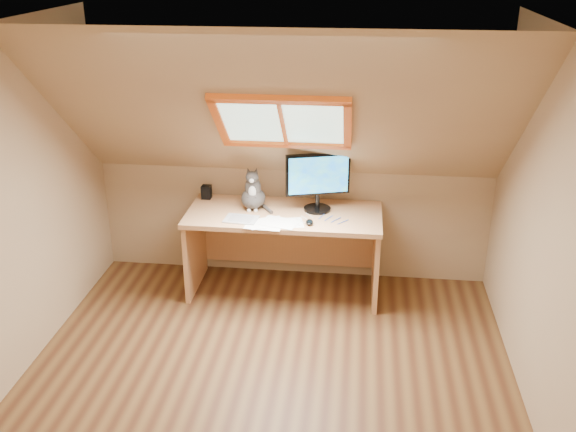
# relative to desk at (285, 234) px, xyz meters

# --- Properties ---
(ground) EXTENTS (3.50, 3.50, 0.00)m
(ground) POSITION_rel_desk_xyz_m (0.04, -1.45, -0.52)
(ground) COLOR brown
(ground) RESTS_ON ground
(room_shell) EXTENTS (3.52, 3.52, 2.41)m
(room_shell) POSITION_rel_desk_xyz_m (0.04, -1.54, 0.91)
(room_shell) COLOR tan
(room_shell) RESTS_ON ground
(desk) EXTENTS (1.64, 0.72, 0.75)m
(desk) POSITION_rel_desk_xyz_m (0.00, 0.00, 0.00)
(desk) COLOR tan
(desk) RESTS_ON ground
(monitor) EXTENTS (0.53, 0.23, 0.50)m
(monitor) POSITION_rel_desk_xyz_m (0.28, 0.01, 0.52)
(monitor) COLOR black
(monitor) RESTS_ON desk
(cat) EXTENTS (0.22, 0.26, 0.38)m
(cat) POSITION_rel_desk_xyz_m (-0.27, -0.00, 0.36)
(cat) COLOR #47423F
(cat) RESTS_ON desk
(desk_speaker) EXTENTS (0.08, 0.08, 0.12)m
(desk_speaker) POSITION_rel_desk_xyz_m (-0.73, 0.18, 0.29)
(desk_speaker) COLOR black
(desk_speaker) RESTS_ON desk
(graphics_tablet) EXTENTS (0.29, 0.22, 0.01)m
(graphics_tablet) POSITION_rel_desk_xyz_m (-0.33, -0.26, 0.23)
(graphics_tablet) COLOR #B2B2B7
(graphics_tablet) RESTS_ON desk
(mouse) EXTENTS (0.07, 0.11, 0.03)m
(mouse) POSITION_rel_desk_xyz_m (0.23, -0.29, 0.24)
(mouse) COLOR black
(mouse) RESTS_ON desk
(papers) EXTENTS (0.35, 0.30, 0.01)m
(papers) POSITION_rel_desk_xyz_m (-0.04, -0.33, 0.23)
(papers) COLOR white
(papers) RESTS_ON desk
(cables) EXTENTS (0.51, 0.26, 0.01)m
(cables) POSITION_rel_desk_xyz_m (0.32, -0.19, 0.23)
(cables) COLOR silver
(cables) RESTS_ON desk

